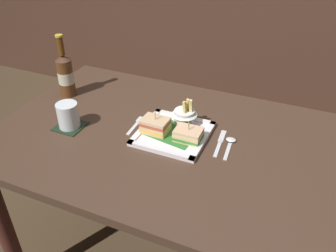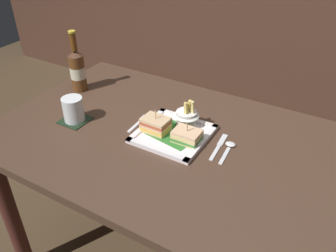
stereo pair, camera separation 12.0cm
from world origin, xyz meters
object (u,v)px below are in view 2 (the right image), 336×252
at_px(dining_table, 163,161).
at_px(fork, 139,122).
at_px(square_plate, 173,134).
at_px(beer_bottle, 77,69).
at_px(water_glass, 74,111).
at_px(fries_cup, 187,115).
at_px(spoon, 229,147).
at_px(sandwich_half_right, 187,136).
at_px(sandwich_half_left, 156,124).
at_px(knife, 219,146).

relative_size(dining_table, fork, 9.44).
bearing_deg(square_plate, beer_bottle, 169.00).
height_order(dining_table, water_glass, water_glass).
xyz_separation_m(fries_cup, spoon, (0.18, -0.04, -0.05)).
relative_size(square_plate, fries_cup, 2.24).
xyz_separation_m(dining_table, sandwich_half_right, (0.10, 0.00, 0.15)).
bearing_deg(water_glass, dining_table, 14.00).
xyz_separation_m(sandwich_half_left, beer_bottle, (-0.46, 0.12, 0.06)).
bearing_deg(dining_table, sandwich_half_left, 177.52).
relative_size(square_plate, knife, 1.50).
distance_m(fork, knife, 0.32).
xyz_separation_m(dining_table, water_glass, (-0.33, -0.08, 0.16)).
bearing_deg(spoon, sandwich_half_right, -161.53).
distance_m(square_plate, spoon, 0.20).
xyz_separation_m(sandwich_half_right, beer_bottle, (-0.58, 0.12, 0.06)).
xyz_separation_m(fork, knife, (0.32, 0.02, 0.00)).
bearing_deg(sandwich_half_right, fries_cup, 118.95).
distance_m(fork, spoon, 0.35).
bearing_deg(beer_bottle, spoon, -5.73).
bearing_deg(square_plate, knife, 8.46).
height_order(square_plate, sandwich_half_left, sandwich_half_left).
bearing_deg(square_plate, fries_cup, 78.65).
bearing_deg(fork, water_glass, -153.18).
bearing_deg(sandwich_half_left, fries_cup, 48.62).
distance_m(water_glass, fork, 0.25).
bearing_deg(water_glass, square_plate, 15.25).
relative_size(fork, knife, 0.80).
height_order(beer_bottle, water_glass, beer_bottle).
xyz_separation_m(square_plate, beer_bottle, (-0.52, 0.10, 0.09)).
distance_m(dining_table, water_glass, 0.38).
height_order(sandwich_half_left, fries_cup, fries_cup).
height_order(dining_table, fries_cup, fries_cup).
height_order(sandwich_half_right, knife, sandwich_half_right).
xyz_separation_m(fries_cup, beer_bottle, (-0.54, 0.03, 0.04)).
relative_size(knife, spoon, 1.27).
height_order(knife, spoon, spoon).
xyz_separation_m(dining_table, fork, (-0.12, 0.03, 0.12)).
bearing_deg(beer_bottle, sandwich_half_left, -14.29).
xyz_separation_m(square_plate, fork, (-0.15, 0.01, -0.01)).
relative_size(dining_table, square_plate, 5.03).
bearing_deg(knife, square_plate, -171.54).
bearing_deg(sandwich_half_right, sandwich_half_left, 180.00).
relative_size(square_plate, sandwich_half_left, 2.57).
distance_m(dining_table, fork, 0.17).
relative_size(sandwich_half_left, sandwich_half_right, 1.02).
bearing_deg(spoon, sandwich_half_left, -170.09).
relative_size(sandwich_half_left, knife, 0.58).
distance_m(beer_bottle, knife, 0.70).
height_order(beer_bottle, spoon, beer_bottle).
relative_size(water_glass, fork, 0.72).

